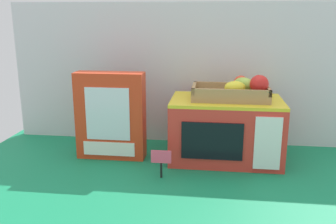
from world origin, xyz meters
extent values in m
plane|color=#147A4C|center=(0.00, 0.00, 0.00)|extent=(1.70, 1.70, 0.00)
cube|color=silver|center=(0.00, 0.23, 0.30)|extent=(1.61, 0.03, 0.60)
cube|color=red|center=(0.13, 0.03, 0.11)|extent=(0.42, 0.26, 0.23)
cube|color=yellow|center=(0.13, 0.03, 0.23)|extent=(0.42, 0.26, 0.01)
cube|color=black|center=(0.08, -0.11, 0.11)|extent=(0.22, 0.01, 0.14)
cube|color=white|center=(0.28, -0.11, 0.11)|extent=(0.09, 0.01, 0.19)
cube|color=#A37F51|center=(0.15, 0.02, 0.25)|extent=(0.28, 0.16, 0.03)
cube|color=#A37F51|center=(0.15, -0.05, 0.28)|extent=(0.28, 0.01, 0.02)
cube|color=#A37F51|center=(0.15, 0.10, 0.28)|extent=(0.28, 0.01, 0.02)
cube|color=#A37F51|center=(0.01, 0.02, 0.28)|extent=(0.01, 0.16, 0.02)
cube|color=#A37F51|center=(0.28, 0.02, 0.28)|extent=(0.01, 0.16, 0.02)
ellipsoid|color=yellow|center=(0.16, -0.01, 0.29)|extent=(0.09, 0.06, 0.05)
ellipsoid|color=#9EC647|center=(0.20, 0.04, 0.29)|extent=(0.10, 0.09, 0.05)
sphere|color=#E04228|center=(0.19, 0.08, 0.30)|extent=(0.05, 0.05, 0.05)
sphere|color=red|center=(0.25, 0.01, 0.30)|extent=(0.07, 0.07, 0.07)
cube|color=red|center=(-0.31, -0.01, 0.17)|extent=(0.27, 0.08, 0.34)
cube|color=silver|center=(-0.31, -0.05, 0.19)|extent=(0.17, 0.00, 0.20)
cube|color=white|center=(-0.31, -0.05, 0.05)|extent=(0.20, 0.00, 0.05)
cylinder|color=black|center=(-0.09, -0.18, 0.03)|extent=(0.01, 0.01, 0.06)
cube|color=#F44C6B|center=(-0.09, -0.19, 0.08)|extent=(0.07, 0.00, 0.05)
camera|label=1|loc=(0.08, -1.35, 0.54)|focal=39.34mm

